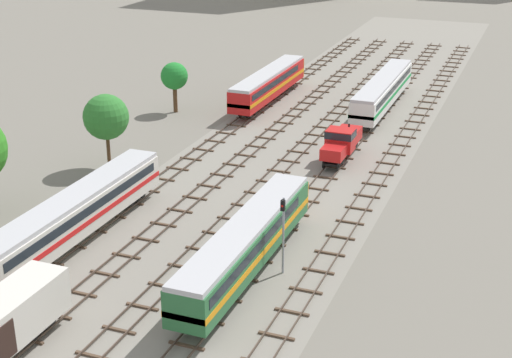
{
  "coord_description": "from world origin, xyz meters",
  "views": [
    {
      "loc": [
        22.89,
        -12.33,
        26.59
      ],
      "look_at": [
        0.0,
        46.39,
        1.5
      ],
      "focal_mm": 52.95,
      "sensor_mm": 36.0,
      "label": 1
    }
  ],
  "objects": [
    {
      "name": "track_far_left",
      "position": [
        -9.51,
        57.0,
        0.14
      ],
      "size": [
        2.4,
        126.0,
        0.29
      ],
      "color": "#47382D",
      "rests_on": "ground"
    },
    {
      "name": "diesel_railcar_centre_mid",
      "position": [
        4.76,
        32.18,
        2.6
      ],
      "size": [
        2.96,
        20.5,
        3.8
      ],
      "color": "#286638",
      "rests_on": "ground"
    },
    {
      "name": "signal_post_nearest",
      "position": [
        7.14,
        33.37,
        3.73
      ],
      "size": [
        0.28,
        0.47,
        5.92
      ],
      "color": "gray",
      "rests_on": "ground"
    },
    {
      "name": "passenger_coach_far_left_near",
      "position": [
        -9.51,
        32.1,
        2.61
      ],
      "size": [
        2.96,
        22.0,
        3.8
      ],
      "color": "beige",
      "rests_on": "ground"
    },
    {
      "name": "ballast_bed",
      "position": [
        0.0,
        56.0,
        0.0
      ],
      "size": [
        23.03,
        176.0,
        0.01
      ],
      "primitive_type": "cube",
      "color": "gray",
      "rests_on": "ground"
    },
    {
      "name": "track_centre_left",
      "position": [
        0.0,
        57.0,
        0.14
      ],
      "size": [
        2.4,
        126.0,
        0.29
      ],
      "color": "#47382D",
      "rests_on": "ground"
    },
    {
      "name": "track_centre_right",
      "position": [
        9.51,
        57.0,
        0.14
      ],
      "size": [
        2.4,
        126.0,
        0.29
      ],
      "color": "#47382D",
      "rests_on": "ground"
    },
    {
      "name": "ground_plane",
      "position": [
        0.0,
        56.0,
        0.0
      ],
      "size": [
        480.0,
        480.0,
        0.0
      ],
      "primitive_type": "plane",
      "color": "slate"
    },
    {
      "name": "shunter_loco_centre_midfar",
      "position": [
        4.76,
        57.91,
        2.01
      ],
      "size": [
        2.74,
        8.46,
        3.1
      ],
      "color": "red",
      "rests_on": "ground"
    },
    {
      "name": "lineside_tree_2",
      "position": [
        -18.65,
        67.07,
        4.45
      ],
      "size": [
        3.3,
        3.3,
        6.17
      ],
      "color": "#4C331E",
      "rests_on": "ground"
    },
    {
      "name": "track_centre",
      "position": [
        4.76,
        57.0,
        0.14
      ],
      "size": [
        2.4,
        126.0,
        0.29
      ],
      "color": "#47382D",
      "rests_on": "ground"
    },
    {
      "name": "passenger_coach_centre_farther",
      "position": [
        4.76,
        77.02,
        2.61
      ],
      "size": [
        2.96,
        22.0,
        3.8
      ],
      "color": "white",
      "rests_on": "ground"
    },
    {
      "name": "lineside_tree_0",
      "position": [
        -15.96,
        47.43,
        5.24
      ],
      "size": [
        4.45,
        4.45,
        7.48
      ],
      "color": "#4C331E",
      "rests_on": "ground"
    },
    {
      "name": "diesel_railcar_far_left_far",
      "position": [
        -9.51,
        75.19,
        2.6
      ],
      "size": [
        2.96,
        20.5,
        3.8
      ],
      "color": "red",
      "rests_on": "ground"
    },
    {
      "name": "track_left",
      "position": [
        -4.76,
        57.0,
        0.14
      ],
      "size": [
        2.4,
        126.0,
        0.29
      ],
      "color": "#47382D",
      "rests_on": "ground"
    }
  ]
}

